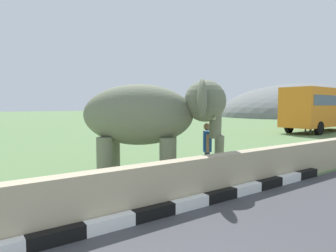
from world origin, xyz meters
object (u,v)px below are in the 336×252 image
elephant (151,116)px  bus_orange (321,106)px  person_handler (207,147)px  cow_near (310,122)px

elephant → bus_orange: size_ratio=0.44×
elephant → person_handler: elephant is taller
person_handler → bus_orange: bearing=18.2°
bus_orange → cow_near: (-1.89, -0.22, -1.21)m
person_handler → elephant: bearing=158.6°
person_handler → bus_orange: bus_orange is taller
bus_orange → cow_near: bus_orange is taller
elephant → cow_near: bearing=16.0°
person_handler → bus_orange: (18.13, 5.95, 1.15)m
bus_orange → cow_near: bearing=-173.4°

